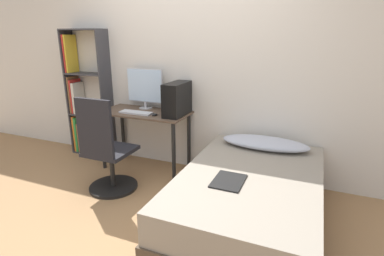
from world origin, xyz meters
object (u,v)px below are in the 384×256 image
at_px(keyboard, 136,113).
at_px(pc_tower, 177,99).
at_px(office_chair, 107,157).
at_px(monitor, 145,87).
at_px(bed, 249,198).
at_px(bookshelf, 83,99).

relative_size(keyboard, pc_tower, 0.92).
height_order(office_chair, keyboard, office_chair).
relative_size(monitor, pc_tower, 1.13).
relative_size(bed, keyboard, 4.57).
distance_m(bed, keyboard, 1.67).
xyz_separation_m(bed, monitor, (-1.52, 0.82, 0.76)).
relative_size(monitor, keyboard, 1.24).
xyz_separation_m(office_chair, bed, (1.51, 0.02, -0.16)).
bearing_deg(monitor, bookshelf, -178.70).
bearing_deg(bed, monitor, 151.87).
bearing_deg(keyboard, bookshelf, 166.16).
bearing_deg(bookshelf, monitor, 1.30).
xyz_separation_m(bed, keyboard, (-1.49, 0.55, 0.50)).
relative_size(bed, pc_tower, 4.18).
relative_size(bookshelf, bed, 0.92).
relative_size(bed, monitor, 3.69).
bearing_deg(bed, keyboard, 159.94).
bearing_deg(bookshelf, pc_tower, -4.54).
height_order(bed, monitor, monitor).
bearing_deg(office_chair, bookshelf, 140.66).
distance_m(bookshelf, office_chair, 1.33).
bearing_deg(bed, pc_tower, 146.41).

